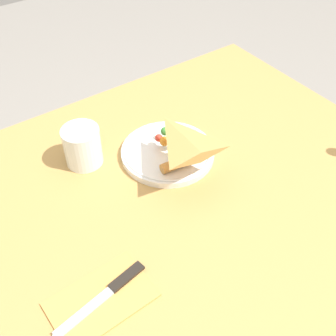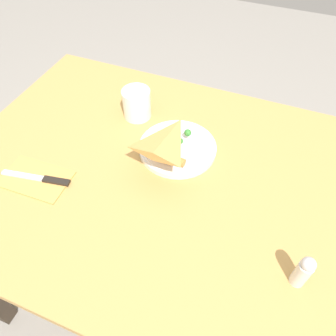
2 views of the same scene
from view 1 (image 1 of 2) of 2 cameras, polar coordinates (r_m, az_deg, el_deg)
name	(u,v)px [view 1 (image 1 of 2)]	position (r m, az deg, el deg)	size (l,w,h in m)	color
ground_plane	(174,333)	(1.57, 0.79, -21.42)	(6.00, 6.00, 0.00)	gray
dining_table	(176,217)	(1.03, 1.13, -6.63)	(1.11, 0.87, 0.74)	tan
plate_pizza	(167,150)	(1.02, -0.08, 2.46)	(0.23, 0.23, 0.05)	white
milk_glass	(83,147)	(1.00, -11.48, 2.75)	(0.09, 0.09, 0.10)	white
napkin_folded	(101,300)	(0.80, -9.03, -17.19)	(0.19, 0.12, 0.00)	#E59E4C
butter_knife	(105,295)	(0.79, -8.48, -16.59)	(0.20, 0.05, 0.01)	black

